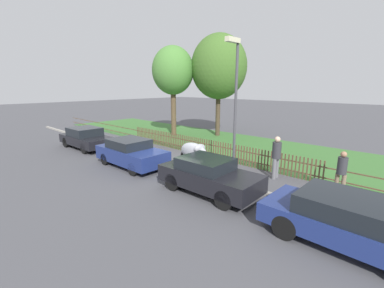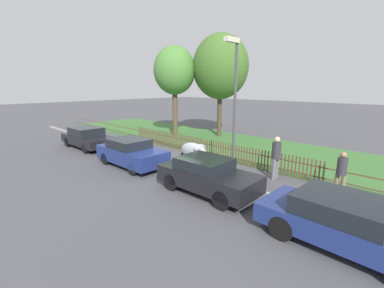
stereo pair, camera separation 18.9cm
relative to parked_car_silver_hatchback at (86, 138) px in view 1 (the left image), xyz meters
name	(u,v)px [view 1 (the left image)]	position (x,y,z in m)	size (l,w,h in m)	color
ground_plane	(169,166)	(6.86, 1.09, -0.69)	(120.00, 120.00, 0.00)	#4C4C51
kerb_stone	(171,164)	(6.86, 1.19, -0.63)	(36.07, 0.20, 0.12)	#9E998E
grass_strip	(238,145)	(6.86, 7.40, -0.68)	(36.07, 7.31, 0.01)	#3D7033
park_fence	(204,147)	(6.86, 3.75, -0.18)	(36.07, 0.05, 1.01)	brown
parked_car_silver_hatchback	(86,138)	(0.00, 0.00, 0.00)	(4.20, 1.93, 1.33)	black
parked_car_black_saloon	(131,153)	(5.47, -0.23, 0.02)	(3.98, 1.82, 1.37)	navy
parked_car_navy_estate	(209,175)	(10.43, -0.12, 0.02)	(3.93, 1.81, 1.34)	black
parked_car_red_compact	(349,221)	(15.12, -0.28, -0.01)	(4.25, 1.90, 1.30)	navy
covered_motorcycle	(194,152)	(7.57, 2.19, -0.02)	(1.87, 0.72, 1.12)	black
tree_nearest_kerb	(173,71)	(0.90, 6.94, 4.42)	(3.26, 3.26, 7.04)	brown
tree_behind_motorcycle	(219,67)	(3.58, 9.33, 4.72)	(4.33, 4.33, 7.91)	#473828
pedestrian_near_fence	(342,170)	(14.12, 3.09, 0.25)	(0.39, 0.39, 1.66)	#7F6B51
pedestrian_by_lamp	(276,155)	(11.58, 3.09, 0.37)	(0.39, 0.44, 1.87)	slate
street_lamp	(235,95)	(10.36, 1.53, 2.93)	(0.20, 0.79, 5.75)	#47474C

